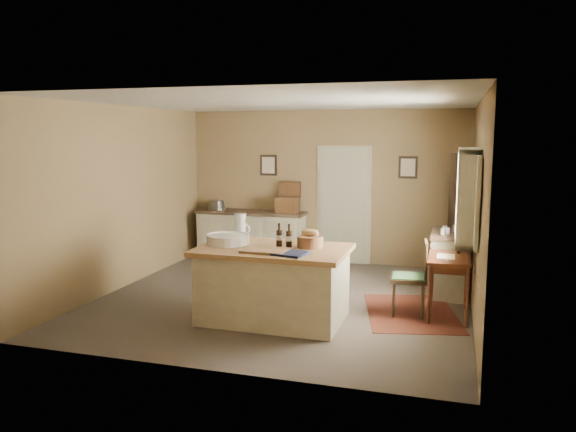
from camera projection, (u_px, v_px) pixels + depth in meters
name	position (u px, v px, depth m)	size (l,w,h in m)	color
ground	(284.00, 299.00, 7.82)	(5.00, 5.00, 0.00)	brown
wall_back	(325.00, 187.00, 10.00)	(5.00, 0.10, 2.70)	olive
wall_front	(206.00, 233.00, 5.26)	(5.00, 0.10, 2.70)	olive
wall_left	(123.00, 197.00, 8.33)	(0.10, 5.00, 2.70)	olive
wall_right	(477.00, 210.00, 6.92)	(0.10, 5.00, 2.70)	olive
ceiling	(284.00, 102.00, 7.43)	(5.00, 5.00, 0.00)	silver
door	(344.00, 204.00, 9.91)	(0.97, 0.06, 2.11)	#B7B99B
framed_prints	(336.00, 166.00, 9.87)	(2.82, 0.02, 0.38)	black
window	(472.00, 195.00, 6.72)	(0.25, 1.99, 1.12)	beige
work_island	(273.00, 282.00, 6.88)	(1.83, 1.20, 1.20)	beige
sideboard	(252.00, 234.00, 10.20)	(1.98, 0.56, 1.18)	beige
rug	(411.00, 313.00, 7.20)	(1.10, 1.60, 0.01)	#482111
writing_desk	(450.00, 265.00, 6.98)	(0.52, 0.84, 0.82)	#32150B
desk_chair	(409.00, 279.00, 7.07)	(0.44, 0.44, 0.94)	black
right_cabinet	(450.00, 263.00, 8.02)	(0.54, 0.96, 0.99)	beige
shelving_unit	(462.00, 217.00, 8.78)	(0.34, 0.89, 1.98)	black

